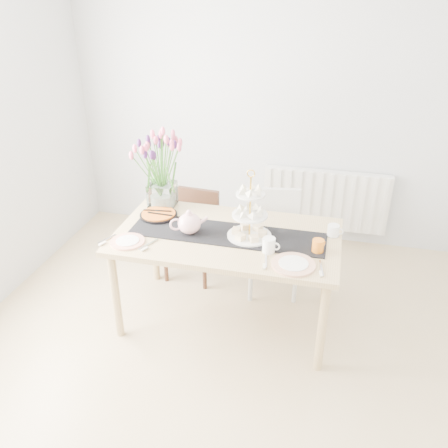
% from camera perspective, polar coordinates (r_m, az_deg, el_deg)
% --- Properties ---
extents(room_shell, '(4.50, 4.50, 4.50)m').
position_cam_1_polar(room_shell, '(2.45, -0.49, 1.19)').
color(room_shell, tan).
rests_on(room_shell, ground).
extents(radiator, '(1.20, 0.08, 0.60)m').
position_cam_1_polar(radiator, '(4.73, 12.06, 2.85)').
color(radiator, white).
rests_on(radiator, room_shell).
extents(dining_table, '(1.60, 0.90, 0.75)m').
position_cam_1_polar(dining_table, '(3.43, 0.37, -2.38)').
color(dining_table, tan).
rests_on(dining_table, ground).
extents(chair_brown, '(0.42, 0.42, 0.76)m').
position_cam_1_polar(chair_brown, '(4.15, -3.53, -0.40)').
color(chair_brown, '#351E13').
rests_on(chair_brown, ground).
extents(chair_white, '(0.49, 0.49, 0.85)m').
position_cam_1_polar(chair_white, '(3.95, 6.01, -1.15)').
color(chair_white, silver).
rests_on(chair_white, ground).
extents(table_runner, '(1.40, 0.35, 0.01)m').
position_cam_1_polar(table_runner, '(3.39, 0.37, -1.20)').
color(table_runner, black).
rests_on(table_runner, dining_table).
extents(tulip_vase, '(0.71, 0.71, 0.61)m').
position_cam_1_polar(tulip_vase, '(3.69, -7.70, 7.68)').
color(tulip_vase, silver).
rests_on(tulip_vase, dining_table).
extents(cake_stand, '(0.31, 0.31, 0.46)m').
position_cam_1_polar(cake_stand, '(3.29, 3.11, 0.38)').
color(cake_stand, gold).
rests_on(cake_stand, dining_table).
extents(teapot, '(0.33, 0.31, 0.18)m').
position_cam_1_polar(teapot, '(3.37, -4.19, 0.07)').
color(teapot, white).
rests_on(teapot, dining_table).
extents(cream_jug, '(0.10, 0.10, 0.08)m').
position_cam_1_polar(cream_jug, '(3.44, 13.01, -0.76)').
color(cream_jug, white).
rests_on(cream_jug, dining_table).
extents(tart_tin, '(0.29, 0.29, 0.03)m').
position_cam_1_polar(tart_tin, '(3.66, -7.87, 1.08)').
color(tart_tin, black).
rests_on(tart_tin, dining_table).
extents(mug_white, '(0.10, 0.10, 0.10)m').
position_cam_1_polar(mug_white, '(3.17, 5.41, -2.54)').
color(mug_white, white).
rests_on(mug_white, dining_table).
extents(mug_orange, '(0.11, 0.11, 0.09)m').
position_cam_1_polar(mug_orange, '(3.21, 11.24, -2.62)').
color(mug_orange, orange).
rests_on(mug_orange, dining_table).
extents(plate_left, '(0.32, 0.32, 0.01)m').
position_cam_1_polar(plate_left, '(3.35, -11.53, -2.08)').
color(plate_left, silver).
rests_on(plate_left, dining_table).
extents(plate_right, '(0.33, 0.33, 0.01)m').
position_cam_1_polar(plate_right, '(3.07, 8.34, -4.83)').
color(plate_right, silver).
rests_on(plate_right, dining_table).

